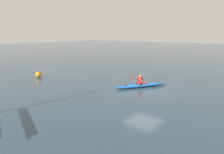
% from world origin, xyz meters
% --- Properties ---
extents(ground_plane, '(160.00, 160.00, 0.00)m').
position_xyz_m(ground_plane, '(0.00, 0.00, 0.00)').
color(ground_plane, '#283D4C').
extents(kayak, '(2.81, 4.14, 0.28)m').
position_xyz_m(kayak, '(0.70, -0.70, 0.14)').
color(kayak, '#1959A5').
rests_on(kayak, ground).
extents(kayaker, '(2.11, 1.29, 0.72)m').
position_xyz_m(kayaker, '(0.74, -0.63, 0.58)').
color(kayaker, red).
rests_on(kayaker, kayak).
extents(mooring_buoy_orange_mid, '(0.57, 0.57, 0.61)m').
position_xyz_m(mooring_buoy_orange_mid, '(10.32, 2.26, 0.29)').
color(mooring_buoy_orange_mid, orange).
rests_on(mooring_buoy_orange_mid, ground).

